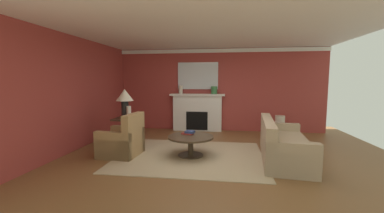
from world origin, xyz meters
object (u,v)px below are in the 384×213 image
object	(u,v)px
sofa	(282,146)
armchair_near_window	(123,142)
vase_on_side_table	(129,113)
vase_tall_corner	(280,125)
fireplace	(197,113)
table_lamp	(125,98)
vase_mantel_left	(181,90)
vase_mantel_right	(214,90)
side_table	(126,130)
mantel_mirror	(198,76)
coffee_table	(191,141)

from	to	relation	value
sofa	armchair_near_window	distance (m)	3.46
vase_on_side_table	vase_tall_corner	world-z (taller)	vase_on_side_table
fireplace	table_lamp	distance (m)	2.69
table_lamp	vase_mantel_left	xyz separation A→B (m)	(1.08, 1.99, 0.14)
sofa	table_lamp	world-z (taller)	table_lamp
vase_mantel_right	vase_mantel_left	bearing A→B (deg)	180.00
vase_on_side_table	side_table	bearing A→B (deg)	141.34
sofa	vase_mantel_left	size ratio (longest dim) A/B	8.00
side_table	vase_mantel_left	xyz separation A→B (m)	(1.08, 1.99, 0.97)
sofa	mantel_mirror	bearing A→B (deg)	126.91
sofa	armchair_near_window	xyz separation A→B (m)	(-3.45, -0.20, 0.01)
mantel_mirror	fireplace	bearing A→B (deg)	-90.00
mantel_mirror	vase_mantel_left	distance (m)	0.73
armchair_near_window	vase_mantel_left	world-z (taller)	vase_mantel_left
sofa	coffee_table	distance (m)	1.95
vase_mantel_left	mantel_mirror	bearing A→B (deg)	17.18
fireplace	armchair_near_window	world-z (taller)	fireplace
sofa	coffee_table	world-z (taller)	sofa
vase_tall_corner	sofa	bearing A→B (deg)	-100.75
armchair_near_window	vase_mantel_right	size ratio (longest dim) A/B	3.78
sofa	side_table	world-z (taller)	sofa
fireplace	vase_tall_corner	world-z (taller)	fireplace
vase_mantel_right	mantel_mirror	bearing A→B (deg)	162.82
mantel_mirror	coffee_table	distance (m)	3.22
side_table	vase_mantel_right	bearing A→B (deg)	42.42
coffee_table	side_table	distance (m)	1.93
table_lamp	vase_tall_corner	distance (m)	4.65
vase_mantel_right	vase_mantel_left	distance (m)	1.10
side_table	mantel_mirror	bearing A→B (deg)	53.00
mantel_mirror	table_lamp	distance (m)	2.77
fireplace	side_table	world-z (taller)	fireplace
sofa	table_lamp	bearing A→B (deg)	169.91
side_table	fireplace	bearing A→B (deg)	51.41
fireplace	mantel_mirror	size ratio (longest dim) A/B	1.35
vase_mantel_right	vase_on_side_table	size ratio (longest dim) A/B	0.76
vase_tall_corner	coffee_table	bearing A→B (deg)	-134.64
table_lamp	mantel_mirror	bearing A→B (deg)	53.00
vase_on_side_table	coffee_table	bearing A→B (deg)	-19.11
side_table	armchair_near_window	bearing A→B (deg)	-71.02
armchair_near_window	table_lamp	size ratio (longest dim) A/B	1.27
mantel_mirror	vase_mantel_left	bearing A→B (deg)	-162.82
table_lamp	vase_mantel_right	bearing A→B (deg)	42.42
armchair_near_window	mantel_mirror	bearing A→B (deg)	66.25
vase_mantel_left	vase_tall_corner	distance (m)	3.32
fireplace	vase_on_side_table	bearing A→B (deg)	-124.38
coffee_table	vase_tall_corner	size ratio (longest dim) A/B	1.67
fireplace	side_table	bearing A→B (deg)	-128.59
vase_mantel_left	coffee_table	bearing A→B (deg)	-74.83
side_table	table_lamp	size ratio (longest dim) A/B	0.93
fireplace	vase_mantel_right	bearing A→B (deg)	-5.15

